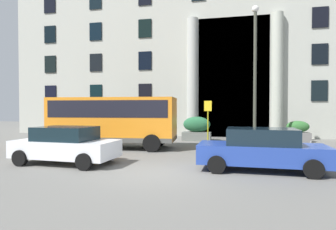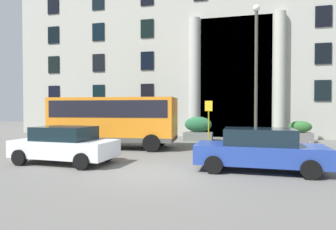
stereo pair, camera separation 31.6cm
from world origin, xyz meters
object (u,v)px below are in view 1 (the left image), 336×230
at_px(bus_stop_sign, 208,118).
at_px(lamppost_plaza_centre, 255,65).
at_px(hedge_planter_entrance_left, 124,128).
at_px(parked_estate_mid, 66,145).
at_px(motorcycle_far_end, 224,149).
at_px(motorcycle_near_kerb, 72,144).
at_px(hedge_planter_far_east, 298,132).
at_px(scooter_by_planter, 293,151).
at_px(hedge_planter_west, 197,129).
at_px(orange_minibus, 114,118).
at_px(white_taxi_kerbside, 261,149).

bearing_deg(bus_stop_sign, lamppost_plaza_centre, 7.90).
distance_m(hedge_planter_entrance_left, parked_estate_mid, 10.14).
height_order(motorcycle_far_end, lamppost_plaza_centre, lamppost_plaza_centre).
distance_m(motorcycle_far_end, motorcycle_near_kerb, 7.46).
height_order(bus_stop_sign, parked_estate_mid, bus_stop_sign).
bearing_deg(parked_estate_mid, bus_stop_sign, 55.63).
bearing_deg(motorcycle_far_end, hedge_planter_entrance_left, 148.47).
bearing_deg(hedge_planter_far_east, scooter_by_planter, -103.17).
distance_m(hedge_planter_far_east, lamppost_plaza_centre, 5.74).
height_order(hedge_planter_west, motorcycle_near_kerb, hedge_planter_west).
height_order(bus_stop_sign, hedge_planter_west, bus_stop_sign).
bearing_deg(hedge_planter_west, parked_estate_mid, -114.02).
bearing_deg(hedge_planter_far_east, lamppost_plaza_centre, -136.21).
xyz_separation_m(hedge_planter_far_east, scooter_by_planter, (-1.77, -7.58, -0.22)).
bearing_deg(scooter_by_planter, orange_minibus, -178.08).
relative_size(bus_stop_sign, white_taxi_kerbside, 0.60).
bearing_deg(lamppost_plaza_centre, bus_stop_sign, -172.10).
distance_m(hedge_planter_far_east, hedge_planter_west, 6.62).
height_order(hedge_planter_west, parked_estate_mid, hedge_planter_west).
xyz_separation_m(orange_minibus, bus_stop_sign, (5.09, 1.98, -0.03)).
bearing_deg(bus_stop_sign, scooter_by_planter, -48.78).
distance_m(hedge_planter_entrance_left, hedge_planter_far_east, 12.18).
xyz_separation_m(white_taxi_kerbside, motorcycle_far_end, (-1.36, 2.01, -0.31)).
bearing_deg(motorcycle_near_kerb, scooter_by_planter, -8.83).
xyz_separation_m(bus_stop_sign, white_taxi_kerbside, (2.39, -6.31, -0.88)).
bearing_deg(hedge_planter_west, scooter_by_planter, -55.54).
distance_m(hedge_planter_west, white_taxi_kerbside, 9.56).
bearing_deg(orange_minibus, parked_estate_mid, -95.28).
bearing_deg(parked_estate_mid, motorcycle_near_kerb, 120.07).
xyz_separation_m(bus_stop_sign, parked_estate_mid, (-5.13, -6.68, -0.89)).
height_order(hedge_planter_far_east, scooter_by_planter, hedge_planter_far_east).
height_order(bus_stop_sign, motorcycle_far_end, bus_stop_sign).
xyz_separation_m(orange_minibus, lamppost_plaza_centre, (7.77, 2.35, 3.04)).
xyz_separation_m(orange_minibus, hedge_planter_entrance_left, (-1.47, 5.34, -0.92)).
relative_size(orange_minibus, hedge_planter_west, 3.65).
height_order(hedge_planter_far_east, parked_estate_mid, parked_estate_mid).
bearing_deg(lamppost_plaza_centre, hedge_planter_west, 148.19).
bearing_deg(lamppost_plaza_centre, hedge_planter_far_east, 43.79).
xyz_separation_m(hedge_planter_far_east, lamppost_plaza_centre, (-2.94, -2.82, 4.04)).
relative_size(hedge_planter_entrance_left, hedge_planter_far_east, 1.06).
relative_size(hedge_planter_far_east, parked_estate_mid, 0.36).
bearing_deg(white_taxi_kerbside, parked_estate_mid, -175.78).
bearing_deg(lamppost_plaza_centre, scooter_by_planter, -76.21).
bearing_deg(bus_stop_sign, white_taxi_kerbside, -69.22).
xyz_separation_m(orange_minibus, scooter_by_planter, (8.94, -2.41, -1.22)).
bearing_deg(white_taxi_kerbside, motorcycle_near_kerb, 167.53).
xyz_separation_m(hedge_planter_entrance_left, scooter_by_planter, (10.41, -7.75, -0.30)).
distance_m(scooter_by_planter, motorcycle_far_end, 2.81).
distance_m(hedge_planter_west, motorcycle_far_end, 7.23).
relative_size(bus_stop_sign, hedge_planter_entrance_left, 1.69).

